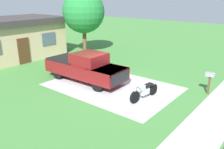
# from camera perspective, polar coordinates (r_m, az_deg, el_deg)

# --- Properties ---
(ground_plane) EXTENTS (80.00, 80.00, 0.00)m
(ground_plane) POSITION_cam_1_polar(r_m,az_deg,el_deg) (14.31, 0.01, -2.92)
(ground_plane) COLOR #427E39
(driveway_pad) EXTENTS (5.25, 7.64, 0.01)m
(driveway_pad) POSITION_cam_1_polar(r_m,az_deg,el_deg) (14.31, 0.01, -2.91)
(driveway_pad) COLOR #B1B1B1
(driveway_pad) RESTS_ON ground
(sidewalk_strip) EXTENTS (36.00, 1.80, 0.01)m
(sidewalk_strip) POSITION_cam_1_polar(r_m,az_deg,el_deg) (11.87, 23.59, -9.32)
(sidewalk_strip) COLOR #BABAB5
(sidewalk_strip) RESTS_ON ground
(motorcycle) EXTENTS (2.21, 0.70, 1.09)m
(motorcycle) POSITION_cam_1_polar(r_m,az_deg,el_deg) (12.56, 7.89, -3.95)
(motorcycle) COLOR black
(motorcycle) RESTS_ON ground
(pickup_truck) EXTENTS (2.10, 5.66, 1.90)m
(pickup_truck) POSITION_cam_1_polar(r_m,az_deg,el_deg) (15.09, -6.80, 1.93)
(pickup_truck) COLOR black
(pickup_truck) RESTS_ON ground
(mailbox) EXTENTS (0.26, 0.48, 1.26)m
(mailbox) POSITION_cam_1_polar(r_m,az_deg,el_deg) (14.01, 22.89, -0.66)
(mailbox) COLOR #4C3823
(mailbox) RESTS_ON ground
(shade_tree) EXTENTS (3.93, 3.93, 5.85)m
(shade_tree) POSITION_cam_1_polar(r_m,az_deg,el_deg) (22.48, -7.00, 14.98)
(shade_tree) COLOR brown
(shade_tree) RESTS_ON ground
(neighbor_house) EXTENTS (9.60, 5.60, 3.50)m
(neighbor_house) POSITION_cam_1_polar(r_m,az_deg,el_deg) (22.27, -24.44, 8.03)
(neighbor_house) COLOR tan
(neighbor_house) RESTS_ON ground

